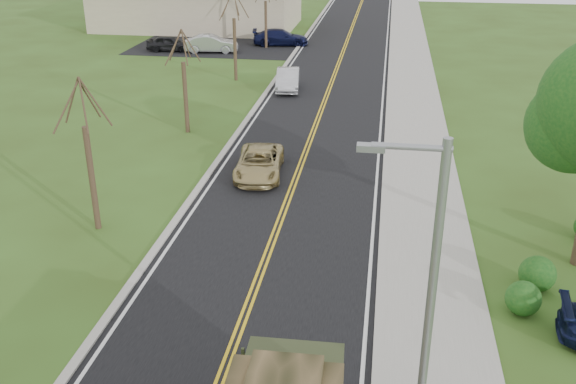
# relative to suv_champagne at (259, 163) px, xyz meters

# --- Properties ---
(road) EXTENTS (8.00, 120.00, 0.01)m
(road) POSITION_rel_suv_champagne_xyz_m (1.76, 23.66, -0.62)
(road) COLOR black
(road) RESTS_ON ground
(curb_right) EXTENTS (0.30, 120.00, 0.12)m
(curb_right) POSITION_rel_suv_champagne_xyz_m (5.91, 23.66, -0.57)
(curb_right) COLOR #9E998E
(curb_right) RESTS_ON ground
(sidewalk_right) EXTENTS (3.20, 120.00, 0.10)m
(sidewalk_right) POSITION_rel_suv_champagne_xyz_m (7.66, 23.66, -0.58)
(sidewalk_right) COLOR #9E998E
(sidewalk_right) RESTS_ON ground
(curb_left) EXTENTS (0.30, 120.00, 0.10)m
(curb_left) POSITION_rel_suv_champagne_xyz_m (-2.39, 23.66, -0.58)
(curb_left) COLOR #9E998E
(curb_left) RESTS_ON ground
(street_light) EXTENTS (1.65, 0.22, 8.00)m
(street_light) POSITION_rel_suv_champagne_xyz_m (6.66, -16.84, 3.80)
(street_light) COLOR gray
(street_light) RESTS_ON ground
(bare_tree_a) EXTENTS (1.93, 2.26, 6.08)m
(bare_tree_a) POSITION_rel_suv_champagne_xyz_m (-5.24, -6.34, 2.00)
(bare_tree_a) COLOR #38281C
(bare_tree_a) RESTS_ON ground
(bare_tree_b) EXTENTS (1.83, 2.14, 5.73)m
(bare_tree_b) POSITION_rel_suv_champagne_xyz_m (-5.24, 5.66, 1.85)
(bare_tree_b) COLOR #38281C
(bare_tree_b) RESTS_ON ground
(bare_tree_c) EXTENTS (2.04, 2.39, 6.42)m
(bare_tree_c) POSITION_rel_suv_champagne_xyz_m (-5.24, 17.66, 2.15)
(bare_tree_c) COLOR #38281C
(bare_tree_c) RESTS_ON ground
(bare_tree_d) EXTENTS (1.88, 2.20, 5.91)m
(bare_tree_d) POSITION_rel_suv_champagne_xyz_m (-5.24, 29.66, 1.92)
(bare_tree_d) COLOR #38281C
(bare_tree_d) RESTS_ON ground
(commercial_building) EXTENTS (25.50, 21.50, 5.65)m
(commercial_building) POSITION_rel_suv_champagne_xyz_m (-14.22, 39.63, 2.06)
(commercial_building) COLOR tan
(commercial_building) RESTS_ON ground
(suv_champagne) EXTENTS (2.48, 4.68, 1.25)m
(suv_champagne) POSITION_rel_suv_champagne_xyz_m (0.00, 0.00, 0.00)
(suv_champagne) COLOR tan
(suv_champagne) RESTS_ON ground
(sedan_silver) EXTENTS (2.02, 4.50, 1.43)m
(sedan_silver) POSITION_rel_suv_champagne_xyz_m (-1.07, 15.61, 0.09)
(sedan_silver) COLOR silver
(sedan_silver) RESTS_ON ground
(lot_car_dark) EXTENTS (4.10, 1.88, 1.36)m
(lot_car_dark) POSITION_rel_suv_champagne_xyz_m (-13.31, 26.87, 0.05)
(lot_car_dark) COLOR black
(lot_car_dark) RESTS_ON ground
(lot_car_silver) EXTENTS (4.78, 2.28, 1.51)m
(lot_car_silver) POSITION_rel_suv_champagne_xyz_m (-9.59, 26.95, 0.13)
(lot_car_silver) COLOR #B0B0B5
(lot_car_silver) RESTS_ON ground
(lot_car_navy) EXTENTS (5.30, 2.82, 1.46)m
(lot_car_navy) POSITION_rel_suv_champagne_xyz_m (-4.15, 30.97, 0.10)
(lot_car_navy) COLOR black
(lot_car_navy) RESTS_ON ground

